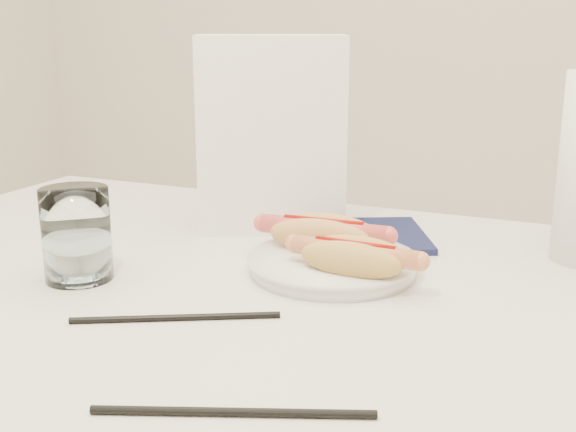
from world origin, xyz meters
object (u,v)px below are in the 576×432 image
at_px(table, 252,331).
at_px(hotdog_left, 323,235).
at_px(napkin_box, 272,133).
at_px(hotdog_right, 355,257).
at_px(plate, 333,266).
at_px(water_glass, 77,234).

height_order(table, hotdog_left, hotdog_left).
bearing_deg(napkin_box, table, -95.77).
xyz_separation_m(hotdog_right, napkin_box, (-0.19, 0.20, 0.10)).
relative_size(table, napkin_box, 4.36).
xyz_separation_m(plate, hotdog_left, (-0.02, 0.03, 0.03)).
distance_m(hotdog_right, napkin_box, 0.29).
bearing_deg(napkin_box, plate, -71.10).
height_order(plate, hotdog_right, hotdog_right).
height_order(plate, napkin_box, napkin_box).
bearing_deg(plate, table, -136.12).
height_order(table, water_glass, water_glass).
distance_m(hotdog_left, hotdog_right, 0.09).
bearing_deg(hotdog_left, napkin_box, 132.27).
bearing_deg(water_glass, table, 19.43).
bearing_deg(napkin_box, hotdog_right, -70.56).
xyz_separation_m(table, hotdog_left, (0.05, 0.10, 0.10)).
distance_m(plate, hotdog_right, 0.06).
relative_size(table, hotdog_right, 7.98).
relative_size(plate, hotdog_right, 1.32).
xyz_separation_m(hotdog_right, water_glass, (-0.30, -0.10, 0.02)).
bearing_deg(water_glass, plate, 27.59).
relative_size(hotdog_right, napkin_box, 0.55).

